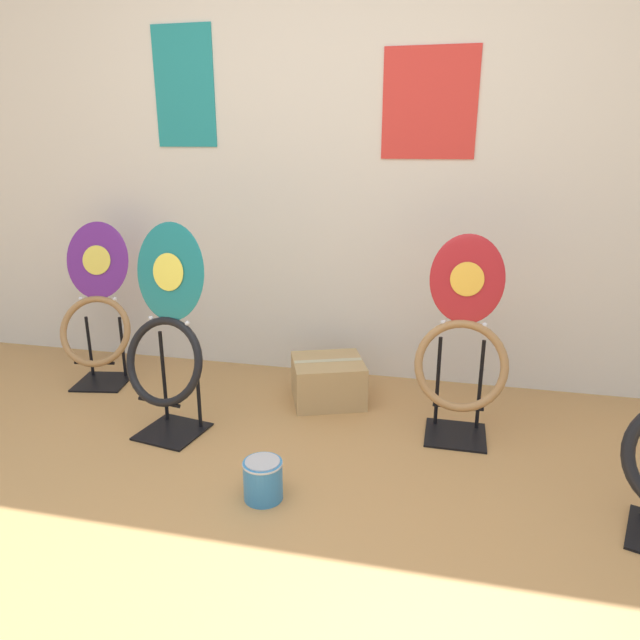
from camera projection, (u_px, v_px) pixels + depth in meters
ground_plane at (189, 636)px, 1.60m from camera, size 14.00×14.00×0.00m
wall_back at (335, 147)px, 3.09m from camera, size 8.00×0.07×2.60m
toilet_seat_display_crimson_swirl at (462, 344)px, 2.57m from camera, size 0.42×0.28×0.94m
toilet_seat_display_teal_sax at (167, 340)px, 2.60m from camera, size 0.44×0.32×0.99m
toilet_seat_display_purple_note at (97, 315)px, 3.19m from camera, size 0.43×0.37×0.91m
paint_can at (263, 479)px, 2.20m from camera, size 0.16×0.16×0.16m
storage_box at (328, 381)px, 3.03m from camera, size 0.46×0.44×0.23m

